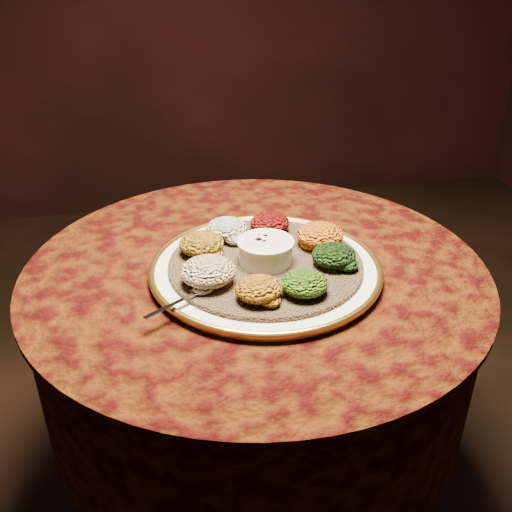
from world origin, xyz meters
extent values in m
plane|color=black|center=(0.00, 0.00, 0.00)|extent=(4.00, 4.00, 0.00)
cylinder|color=black|center=(0.00, 0.00, 0.02)|extent=(0.44, 0.44, 0.04)
cylinder|color=black|center=(0.00, 0.00, 0.34)|extent=(0.12, 0.12, 0.68)
cylinder|color=black|center=(0.00, 0.00, 0.70)|extent=(0.80, 0.80, 0.04)
cylinder|color=#3C1705|center=(0.00, 0.00, 0.56)|extent=(0.93, 0.93, 0.34)
cylinder|color=#3C1705|center=(0.00, 0.00, 0.73)|extent=(0.96, 0.96, 0.01)
cylinder|color=white|center=(0.01, -0.04, 0.74)|extent=(0.50, 0.50, 0.02)
torus|color=#B8802E|center=(0.01, -0.04, 0.75)|extent=(0.47, 0.47, 0.01)
cylinder|color=brown|center=(0.01, -0.04, 0.76)|extent=(0.41, 0.41, 0.01)
cylinder|color=silver|center=(0.01, -0.04, 0.79)|extent=(0.11, 0.11, 0.05)
cylinder|color=silver|center=(0.01, -0.04, 0.81)|extent=(0.11, 0.11, 0.01)
cylinder|color=#4F0B03|center=(0.01, -0.04, 0.80)|extent=(0.09, 0.09, 0.01)
ellipsoid|color=silver|center=(-0.13, -0.12, 0.77)|extent=(0.04, 0.03, 0.01)
cube|color=silver|center=(-0.19, -0.16, 0.77)|extent=(0.10, 0.07, 0.00)
ellipsoid|color=beige|center=(-0.04, 0.08, 0.78)|extent=(0.09, 0.08, 0.04)
ellipsoid|color=black|center=(0.05, 0.09, 0.78)|extent=(0.09, 0.08, 0.04)
ellipsoid|color=#AE730E|center=(0.14, 0.00, 0.79)|extent=(0.10, 0.09, 0.05)
ellipsoid|color=black|center=(0.14, -0.08, 0.78)|extent=(0.09, 0.08, 0.04)
ellipsoid|color=#AF3B0B|center=(0.05, -0.17, 0.78)|extent=(0.09, 0.08, 0.04)
ellipsoid|color=#A65E0E|center=(-0.03, -0.17, 0.78)|extent=(0.09, 0.08, 0.04)
ellipsoid|color=maroon|center=(-0.11, -0.09, 0.79)|extent=(0.11, 0.10, 0.05)
ellipsoid|color=#9B6F12|center=(-0.11, 0.02, 0.78)|extent=(0.09, 0.09, 0.04)
camera|label=1|loc=(-0.23, -1.00, 1.33)|focal=40.00mm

